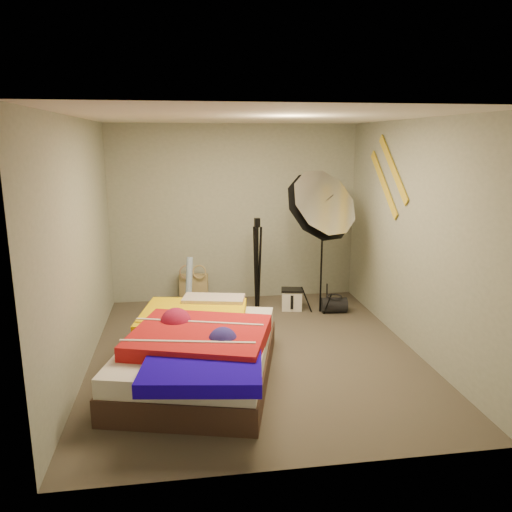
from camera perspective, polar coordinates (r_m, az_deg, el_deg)
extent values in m
plane|color=brown|center=(5.57, -0.11, -11.00)|extent=(4.00, 4.00, 0.00)
plane|color=silver|center=(5.09, -0.12, 15.62)|extent=(4.00, 4.00, 0.00)
plane|color=#999C8B|center=(7.15, -2.46, 4.85)|extent=(3.50, 0.00, 3.50)
plane|color=#999C8B|center=(3.29, 4.99, -5.20)|extent=(3.50, 0.00, 3.50)
plane|color=#999C8B|center=(5.23, -19.43, 1.03)|extent=(0.00, 4.00, 4.00)
plane|color=#999C8B|center=(5.71, 17.56, 2.13)|extent=(0.00, 4.00, 4.00)
cube|color=tan|center=(7.24, -7.12, -3.63)|extent=(0.42, 0.23, 0.42)
cylinder|color=#4C83CA|center=(6.79, -7.67, -3.27)|extent=(0.16, 0.23, 0.75)
cube|color=silver|center=(6.88, 4.12, -5.04)|extent=(0.30, 0.24, 0.27)
cylinder|color=black|center=(6.84, 8.91, -5.56)|extent=(0.36, 0.24, 0.21)
cube|color=gold|center=(6.16, 15.40, 9.61)|extent=(0.02, 0.91, 0.78)
cube|color=gold|center=(6.40, 14.39, 7.99)|extent=(0.02, 0.91, 0.78)
cube|color=#412B22|center=(5.02, -6.53, -12.38)|extent=(1.79, 2.21, 0.25)
cube|color=silver|center=(4.93, -6.59, -10.15)|extent=(1.74, 2.16, 0.17)
cube|color=yellow|center=(5.31, -7.16, -6.97)|extent=(1.21, 1.10, 0.14)
cube|color=red|center=(4.73, -6.44, -9.26)|extent=(1.47, 1.34, 0.15)
cube|color=#1300C8|center=(4.20, -6.14, -12.72)|extent=(1.07, 0.90, 0.12)
cube|color=#C48BA4|center=(5.62, -4.85, -5.33)|extent=(0.73, 0.45, 0.14)
cylinder|color=black|center=(6.67, 7.51, -0.02)|extent=(0.03, 0.03, 1.55)
cube|color=black|center=(6.55, 7.70, 6.17)|extent=(0.07, 0.07, 0.10)
cone|color=silver|center=(6.36, 7.21, 5.53)|extent=(1.03, 1.00, 1.13)
cylinder|color=black|center=(6.72, 0.13, -1.52)|extent=(0.04, 0.04, 1.15)
cube|color=black|center=(6.59, 0.13, 3.84)|extent=(0.08, 0.08, 0.12)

